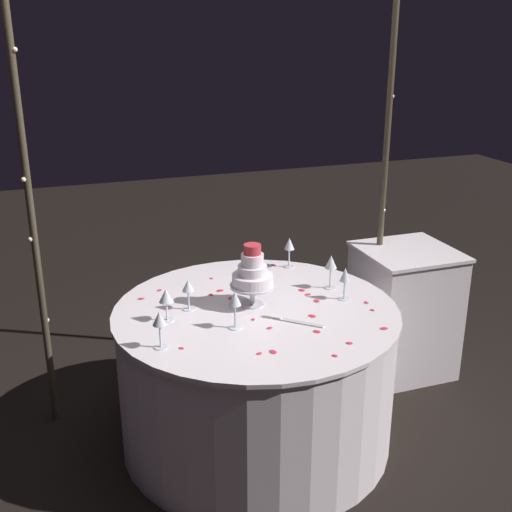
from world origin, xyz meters
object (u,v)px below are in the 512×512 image
(side_table, at_px, (403,310))
(cake_knife, at_px, (289,320))
(main_table, at_px, (256,375))
(wine_glass_6, at_px, (166,297))
(wine_glass_4, at_px, (331,264))
(decorative_arch, at_px, (222,142))
(wine_glass_1, at_px, (289,245))
(wine_glass_3, at_px, (345,277))
(wine_glass_0, at_px, (159,321))
(wine_glass_5, at_px, (188,288))
(wine_glass_2, at_px, (235,301))
(tiered_cake, at_px, (252,274))

(side_table, bearing_deg, cake_knife, -150.64)
(main_table, bearing_deg, cake_knife, -60.09)
(main_table, bearing_deg, wine_glass_6, 177.44)
(cake_knife, bearing_deg, main_table, 119.91)
(wine_glass_4, bearing_deg, decorative_arch, 138.53)
(wine_glass_6, bearing_deg, wine_glass_1, 29.91)
(main_table, xyz_separation_m, side_table, (1.08, 0.38, 0.03))
(main_table, relative_size, wine_glass_3, 8.26)
(wine_glass_4, bearing_deg, main_table, -165.05)
(wine_glass_0, bearing_deg, wine_glass_3, 11.60)
(side_table, relative_size, wine_glass_0, 4.65)
(main_table, relative_size, wine_glass_0, 8.28)
(wine_glass_3, height_order, wine_glass_5, wine_glass_3)
(wine_glass_0, relative_size, cake_knife, 0.72)
(side_table, distance_m, wine_glass_4, 0.83)
(decorative_arch, height_order, wine_glass_2, decorative_arch)
(tiered_cake, distance_m, wine_glass_5, 0.31)
(decorative_arch, xyz_separation_m, side_table, (1.08, -0.15, -1.06))
(wine_glass_4, bearing_deg, wine_glass_0, -159.94)
(decorative_arch, bearing_deg, tiered_cake, -90.11)
(wine_glass_5, bearing_deg, side_table, 10.91)
(wine_glass_3, bearing_deg, wine_glass_6, 176.64)
(wine_glass_3, bearing_deg, wine_glass_4, 91.27)
(side_table, bearing_deg, wine_glass_2, -156.65)
(wine_glass_1, distance_m, cake_knife, 0.72)
(tiered_cake, relative_size, wine_glass_2, 1.74)
(wine_glass_0, distance_m, wine_glass_2, 0.36)
(decorative_arch, height_order, wine_glass_6, decorative_arch)
(wine_glass_4, bearing_deg, wine_glass_2, -155.33)
(wine_glass_3, bearing_deg, wine_glass_0, -168.40)
(side_table, bearing_deg, wine_glass_4, -157.95)
(decorative_arch, xyz_separation_m, wine_glass_5, (-0.30, -0.41, -0.61))
(wine_glass_1, bearing_deg, wine_glass_5, -151.17)
(wine_glass_5, height_order, cake_knife, wine_glass_5)
(decorative_arch, xyz_separation_m, wine_glass_0, (-0.51, -0.75, -0.60))
(wine_glass_4, xyz_separation_m, wine_glass_5, (-0.76, -0.01, -0.02))
(wine_glass_6, bearing_deg, wine_glass_4, 6.56)
(main_table, bearing_deg, side_table, 19.15)
(tiered_cake, bearing_deg, decorative_arch, 89.89)
(tiered_cake, height_order, cake_knife, tiered_cake)
(main_table, relative_size, wine_glass_4, 7.67)
(wine_glass_0, height_order, wine_glass_2, wine_glass_2)
(tiered_cake, bearing_deg, wine_glass_5, 169.55)
(decorative_arch, bearing_deg, main_table, -89.89)
(decorative_arch, distance_m, wine_glass_5, 0.80)
(tiered_cake, height_order, wine_glass_2, tiered_cake)
(main_table, distance_m, wine_glass_3, 0.67)
(side_table, distance_m, cake_knife, 1.17)
(decorative_arch, distance_m, wine_glass_1, 0.70)
(side_table, xyz_separation_m, tiered_cake, (-1.08, -0.32, 0.50))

